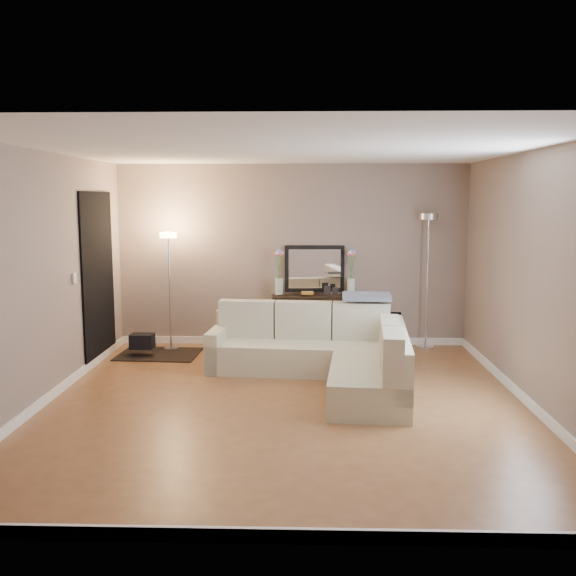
{
  "coord_description": "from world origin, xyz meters",
  "views": [
    {
      "loc": [
        0.21,
        -6.44,
        2.12
      ],
      "look_at": [
        0.0,
        0.8,
        1.1
      ],
      "focal_mm": 40.0,
      "sensor_mm": 36.0,
      "label": 1
    }
  ],
  "objects_px": {
    "floor_lamp_lit": "(169,267)",
    "console_table": "(309,318)",
    "floor_lamp_unlit": "(428,254)",
    "sectional_sofa": "(329,354)"
  },
  "relations": [
    {
      "from": "console_table",
      "to": "floor_lamp_unlit",
      "type": "relative_size",
      "value": 0.64
    },
    {
      "from": "sectional_sofa",
      "to": "floor_lamp_lit",
      "type": "relative_size",
      "value": 1.49
    },
    {
      "from": "sectional_sofa",
      "to": "floor_lamp_lit",
      "type": "height_order",
      "value": "floor_lamp_lit"
    },
    {
      "from": "floor_lamp_lit",
      "to": "console_table",
      "type": "bearing_deg",
      "value": 6.32
    },
    {
      "from": "console_table",
      "to": "floor_lamp_lit",
      "type": "relative_size",
      "value": 0.74
    },
    {
      "from": "floor_lamp_lit",
      "to": "sectional_sofa",
      "type": "bearing_deg",
      "value": -33.4
    },
    {
      "from": "sectional_sofa",
      "to": "floor_lamp_unlit",
      "type": "height_order",
      "value": "floor_lamp_unlit"
    },
    {
      "from": "floor_lamp_lit",
      "to": "floor_lamp_unlit",
      "type": "xyz_separation_m",
      "value": [
        3.6,
        0.18,
        0.18
      ]
    },
    {
      "from": "floor_lamp_lit",
      "to": "floor_lamp_unlit",
      "type": "height_order",
      "value": "floor_lamp_unlit"
    },
    {
      "from": "console_table",
      "to": "sectional_sofa",
      "type": "bearing_deg",
      "value": -82.34
    }
  ]
}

